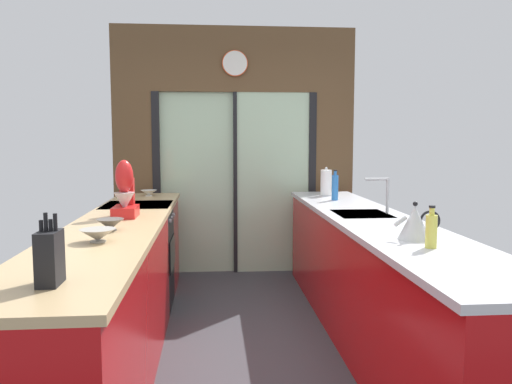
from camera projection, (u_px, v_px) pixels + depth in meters
name	position (u px, v px, depth m)	size (l,w,h in m)	color
ground_plane	(246.00, 332.00, 3.99)	(5.04, 7.60, 0.02)	#38383D
back_wall_unit	(235.00, 136.00, 5.61)	(2.64, 0.12, 2.70)	brown
left_counter_run	(114.00, 294.00, 3.39)	(0.62, 3.80, 0.92)	#AD0C0F
right_counter_run	(373.00, 280.00, 3.72)	(0.62, 3.80, 0.92)	#AD0C0F
sink_faucet	(384.00, 190.00, 3.91)	(0.19, 0.02, 0.28)	#B7BABC
oven_range	(139.00, 257.00, 4.50)	(0.60, 0.60, 0.92)	black
mixing_bowl_near	(98.00, 235.00, 2.83)	(0.20, 0.20, 0.07)	gray
mixing_bowl_mid	(110.00, 224.00, 3.18)	(0.17, 0.17, 0.07)	#514C47
mixing_bowl_far	(149.00, 193.00, 5.12)	(0.16, 0.16, 0.06)	silver
knife_block	(50.00, 257.00, 1.99)	(0.08, 0.14, 0.29)	black
stand_mixer	(125.00, 195.00, 3.73)	(0.17, 0.27, 0.42)	red
kettle	(415.00, 223.00, 2.89)	(0.27, 0.19, 0.22)	#B7BABC
soap_bottle_near	(431.00, 230.00, 2.67)	(0.06, 0.06, 0.22)	#D1CC4C
soap_bottle_far	(335.00, 187.00, 4.76)	(0.06, 0.06, 0.29)	#286BB7
paper_towel_roll	(326.00, 183.00, 5.14)	(0.13, 0.13, 0.29)	#B7BABC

